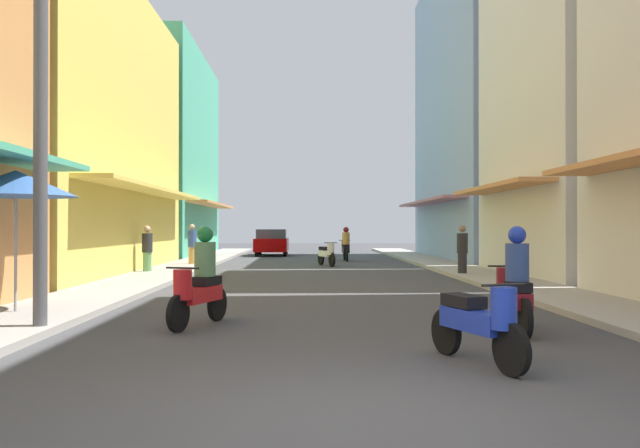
% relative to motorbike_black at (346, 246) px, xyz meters
% --- Properties ---
extents(ground_plane, '(84.74, 84.74, 0.00)m').
position_rel_motorbike_black_xyz_m(ground_plane, '(-1.41, -9.18, -0.70)').
color(ground_plane, '#424244').
extents(sidewalk_left, '(1.97, 46.52, 0.12)m').
position_rel_motorbike_black_xyz_m(sidewalk_left, '(-6.49, -9.18, -0.64)').
color(sidewalk_left, '#9E9991').
rests_on(sidewalk_left, ground).
extents(sidewalk_right, '(1.97, 46.52, 0.12)m').
position_rel_motorbike_black_xyz_m(sidewalk_right, '(3.66, -9.18, -0.64)').
color(sidewalk_right, '#ADA89E').
rests_on(sidewalk_right, ground).
extents(building_left_mid, '(7.05, 13.85, 9.65)m').
position_rel_motorbike_black_xyz_m(building_left_mid, '(-10.46, -8.04, 4.12)').
color(building_left_mid, '#EFD159').
rests_on(building_left_mid, ground).
extents(building_left_far, '(7.05, 12.05, 11.00)m').
position_rel_motorbike_black_xyz_m(building_left_far, '(-10.47, 5.79, 4.79)').
color(building_left_far, '#4CB28C').
rests_on(building_left_far, ground).
extents(building_right_mid, '(7.05, 8.02, 15.38)m').
position_rel_motorbike_black_xyz_m(building_right_mid, '(7.64, -9.71, 6.98)').
color(building_right_mid, silver).
rests_on(building_right_mid, ground).
extents(building_right_far, '(7.05, 13.17, 14.58)m').
position_rel_motorbike_black_xyz_m(building_right_far, '(7.64, 1.65, 6.58)').
color(building_right_far, '#8CA5CC').
rests_on(building_right_far, ground).
extents(motorbike_black, '(0.55, 1.81, 1.58)m').
position_rel_motorbike_black_xyz_m(motorbike_black, '(0.00, 0.00, 0.00)').
color(motorbike_black, black).
rests_on(motorbike_black, ground).
extents(motorbike_red, '(0.77, 1.73, 1.58)m').
position_rel_motorbike_black_xyz_m(motorbike_red, '(-3.53, -19.41, 0.00)').
color(motorbike_red, black).
rests_on(motorbike_red, ground).
extents(motorbike_blue, '(0.78, 1.73, 0.96)m').
position_rel_motorbike_black_xyz_m(motorbike_blue, '(0.10, -22.39, -0.20)').
color(motorbike_blue, black).
rests_on(motorbike_blue, ground).
extents(motorbike_white, '(0.76, 1.74, 0.96)m').
position_rel_motorbike_black_xyz_m(motorbike_white, '(-1.00, -3.81, -0.20)').
color(motorbike_white, black).
rests_on(motorbike_white, ground).
extents(motorbike_maroon, '(0.55, 1.81, 1.58)m').
position_rel_motorbike_black_xyz_m(motorbike_maroon, '(1.26, -20.09, 0.00)').
color(motorbike_maroon, black).
rests_on(motorbike_maroon, ground).
extents(parked_car, '(1.78, 4.11, 1.45)m').
position_rel_motorbike_black_xyz_m(parked_car, '(-3.72, 5.90, 0.04)').
color(parked_car, '#8C0000').
rests_on(parked_car, ground).
extents(pedestrian_crossing, '(0.34, 0.34, 1.62)m').
position_rel_motorbike_black_xyz_m(pedestrian_crossing, '(3.08, -9.53, 0.11)').
color(pedestrian_crossing, '#262628').
rests_on(pedestrian_crossing, ground).
extents(pedestrian_foreground, '(0.34, 0.34, 1.68)m').
position_rel_motorbike_black_xyz_m(pedestrian_foreground, '(-6.34, -4.17, 0.14)').
color(pedestrian_foreground, '#BF8C3F').
rests_on(pedestrian_foreground, ground).
extents(pedestrian_far, '(0.34, 0.34, 1.61)m').
position_rel_motorbike_black_xyz_m(pedestrian_far, '(-7.06, -8.43, 0.10)').
color(pedestrian_far, '#598C59').
rests_on(pedestrian_far, ground).
extents(vendor_umbrella, '(2.05, 2.05, 2.54)m').
position_rel_motorbike_black_xyz_m(vendor_umbrella, '(-6.84, -18.47, 1.61)').
color(vendor_umbrella, '#99999E').
rests_on(vendor_umbrella, ground).
extents(utility_pole, '(0.20, 1.20, 7.63)m').
position_rel_motorbike_black_xyz_m(utility_pole, '(-5.75, -20.09, 3.19)').
color(utility_pole, '#4C4C4F').
rests_on(utility_pole, ground).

